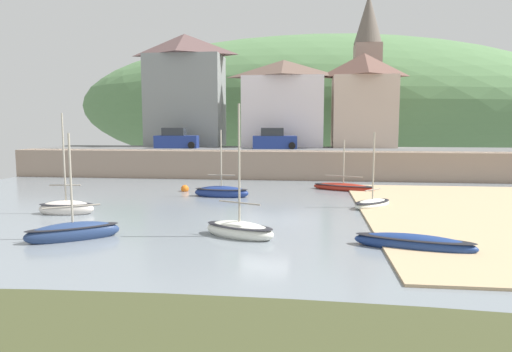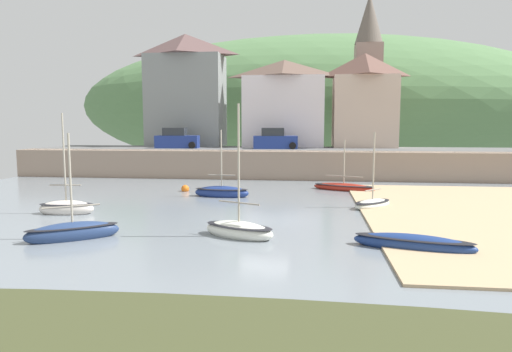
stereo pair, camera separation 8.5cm
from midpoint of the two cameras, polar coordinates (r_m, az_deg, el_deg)
ground at (r=13.45m, az=2.96°, el=-13.27°), size 48.00×41.00×0.61m
quay_seawall at (r=39.89m, az=3.64°, el=1.68°), size 48.00×9.40×2.40m
hillside_backdrop at (r=77.46m, az=8.07°, el=8.66°), size 80.00×44.00×21.95m
waterfront_building_left at (r=49.29m, az=-8.69°, el=10.62°), size 8.13×4.82×11.61m
waterfront_building_centre at (r=47.51m, az=3.58°, el=9.11°), size 8.41×5.23×8.80m
waterfront_building_right at (r=47.74m, az=13.41°, el=9.28°), size 6.40×5.80×9.33m
church_with_spire at (r=52.09m, az=13.87°, el=12.98°), size 3.00×3.00×16.17m
rowboat_small_beached at (r=18.39m, az=19.18°, el=-7.95°), size 4.57×2.21×0.75m
sailboat_blue_trim at (r=26.73m, az=14.45°, el=-3.36°), size 2.83×2.93×4.39m
fishing_boat_green at (r=20.26m, az=-21.82°, el=-6.52°), size 3.57×2.82×4.57m
motorboat_with_cabin at (r=19.29m, az=-2.02°, el=-6.74°), size 3.46×2.46×5.74m
sailboat_white_hull at (r=29.84m, az=-4.23°, el=-2.02°), size 3.68×1.45×4.55m
sailboat_nearest_shore at (r=33.24m, az=10.97°, el=-1.37°), size 4.64×2.86×3.72m
sailboat_tall_mast at (r=26.12m, az=-22.53°, el=-3.68°), size 2.99×1.44×5.49m
parked_car_near_slipway at (r=44.79m, az=-9.82°, el=4.50°), size 4.22×2.02×1.95m
parked_car_by_wall at (r=43.04m, az=2.43°, el=4.51°), size 4.23×2.04×1.95m
mooring_buoy at (r=32.49m, az=-8.77°, el=-1.60°), size 0.56×0.56×0.56m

